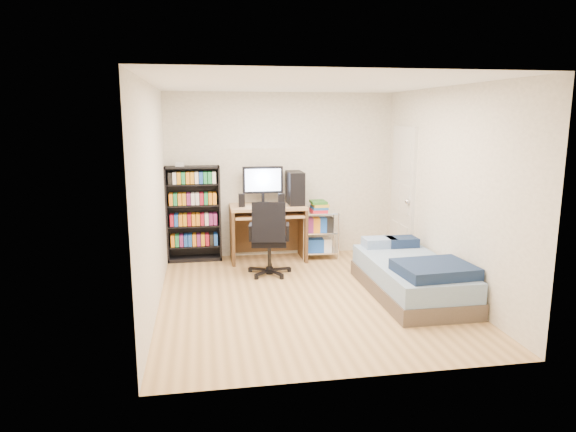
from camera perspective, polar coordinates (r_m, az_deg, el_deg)
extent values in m
cube|color=tan|center=(6.30, 2.12, -9.07)|extent=(3.50, 4.00, 0.04)
cube|color=white|center=(5.93, 2.30, 14.65)|extent=(3.50, 4.00, 0.04)
cube|color=white|center=(7.96, -0.78, 4.58)|extent=(3.50, 0.04, 2.50)
cube|color=white|center=(4.06, 8.03, -1.83)|extent=(3.50, 0.04, 2.50)
cube|color=white|center=(5.89, -14.93, 1.91)|extent=(0.04, 4.00, 2.50)
cube|color=white|center=(6.58, 17.50, 2.70)|extent=(0.04, 4.00, 2.50)
cube|color=black|center=(7.77, -10.45, 0.23)|extent=(0.80, 0.27, 1.42)
cube|color=black|center=(7.87, -10.32, -3.28)|extent=(0.75, 0.25, 0.02)
cube|color=#A5162E|center=(7.84, -10.35, -2.57)|extent=(0.69, 0.21, 0.17)
cube|color=black|center=(7.80, -10.40, -1.06)|extent=(0.75, 0.25, 0.02)
cube|color=blue|center=(7.77, -10.43, -0.33)|extent=(0.69, 0.21, 0.17)
cube|color=black|center=(7.74, -10.48, 1.20)|extent=(0.75, 0.25, 0.02)
cube|color=orange|center=(7.72, -10.51, 1.93)|extent=(0.69, 0.21, 0.17)
cube|color=black|center=(7.70, -10.56, 3.48)|extent=(0.75, 0.25, 0.02)
cube|color=#1E8C49|center=(7.67, -10.59, 4.23)|extent=(0.69, 0.21, 0.17)
cube|color=silver|center=(7.67, -11.98, 5.63)|extent=(0.12, 0.11, 0.06)
cube|color=tan|center=(7.66, -2.27, 1.03)|extent=(1.12, 0.61, 0.04)
cube|color=#37291E|center=(7.69, -6.21, -2.16)|extent=(0.04, 0.61, 0.79)
cube|color=#37291E|center=(7.83, 1.65, -1.87)|extent=(0.04, 0.61, 0.79)
cube|color=#37291E|center=(8.01, -2.51, -1.41)|extent=(1.07, 0.03, 0.73)
cube|color=tan|center=(7.59, -2.18, 0.09)|extent=(1.01, 0.50, 0.03)
cube|color=black|center=(7.56, -2.16, 0.26)|extent=(0.49, 0.17, 0.03)
cube|color=black|center=(7.71, -2.82, 4.04)|extent=(0.60, 0.06, 0.40)
cube|color=#CCDCFF|center=(7.68, -2.79, 4.01)|extent=(0.54, 0.01, 0.34)
cube|color=black|center=(7.73, 0.79, 3.15)|extent=(0.22, 0.47, 0.49)
cube|color=black|center=(7.54, -5.17, 1.75)|extent=(0.09, 0.09, 0.19)
cube|color=black|center=(7.55, -0.74, 1.81)|extent=(0.09, 0.09, 0.19)
cylinder|color=black|center=(7.08, -2.08, -4.41)|extent=(0.05, 0.05, 0.37)
cube|color=black|center=(7.02, -2.09, -2.82)|extent=(0.53, 0.53, 0.08)
cube|color=black|center=(6.75, -2.16, -0.71)|extent=(0.46, 0.21, 0.54)
cube|color=black|center=(7.01, -4.15, -1.75)|extent=(0.08, 0.29, 0.21)
cube|color=black|center=(6.99, -0.04, -1.74)|extent=(0.08, 0.29, 0.21)
cylinder|color=white|center=(7.65, 1.78, -2.45)|extent=(0.02, 0.02, 0.72)
cylinder|color=white|center=(7.74, 5.65, -2.34)|extent=(0.02, 0.02, 0.72)
cylinder|color=white|center=(8.01, 1.40, -1.83)|extent=(0.02, 0.02, 0.72)
cylinder|color=white|center=(8.09, 5.10, -1.73)|extent=(0.02, 0.02, 0.72)
cube|color=white|center=(7.93, 3.47, -3.90)|extent=(0.55, 0.40, 0.02)
cube|color=white|center=(7.86, 3.49, -1.72)|extent=(0.55, 0.40, 0.02)
cube|color=white|center=(7.79, 3.52, 0.43)|extent=(0.55, 0.40, 0.02)
cube|color=red|center=(7.78, 3.53, 1.10)|extent=(0.24, 0.30, 0.17)
cube|color=brown|center=(6.49, 13.43, -7.70)|extent=(0.95, 1.89, 0.19)
cube|color=#7E9EBD|center=(6.43, 13.52, -5.94)|extent=(0.91, 1.86, 0.23)
cube|color=#162645|center=(5.94, 15.97, -5.74)|extent=(0.85, 0.72, 0.13)
cube|color=#A2BEE6|center=(7.01, 10.10, -2.90)|extent=(0.43, 0.28, 0.12)
cube|color=#162645|center=(7.10, 12.53, -2.81)|extent=(0.40, 0.28, 0.12)
cube|color=#452916|center=(6.35, 13.73, -5.01)|extent=(0.27, 0.21, 0.02)
cube|color=silver|center=(7.81, 12.63, 2.34)|extent=(0.05, 0.80, 2.00)
sphere|color=silver|center=(7.50, 13.14, 1.58)|extent=(0.08, 0.08, 0.08)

